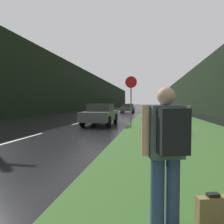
# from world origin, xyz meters

# --- Properties ---
(grass_verge) EXTENTS (6.00, 240.00, 0.02)m
(grass_verge) POSITION_xyz_m (6.82, 40.00, 0.01)
(grass_verge) COLOR #386028
(grass_verge) RESTS_ON ground_plane
(lane_stripe_b) EXTENTS (0.12, 3.00, 0.01)m
(lane_stripe_b) POSITION_xyz_m (0.00, 7.40, 0.00)
(lane_stripe_b) COLOR silver
(lane_stripe_b) RESTS_ON ground_plane
(lane_stripe_c) EXTENTS (0.12, 3.00, 0.01)m
(lane_stripe_c) POSITION_xyz_m (0.00, 14.40, 0.00)
(lane_stripe_c) COLOR silver
(lane_stripe_c) RESTS_ON ground_plane
(lane_stripe_d) EXTENTS (0.12, 3.00, 0.01)m
(lane_stripe_d) POSITION_xyz_m (0.00, 21.40, 0.00)
(lane_stripe_d) COLOR silver
(lane_stripe_d) RESTS_ON ground_plane
(lane_stripe_e) EXTENTS (0.12, 3.00, 0.01)m
(lane_stripe_e) POSITION_xyz_m (0.00, 28.40, 0.00)
(lane_stripe_e) COLOR silver
(lane_stripe_e) RESTS_ON ground_plane
(lane_stripe_f) EXTENTS (0.12, 3.00, 0.01)m
(lane_stripe_f) POSITION_xyz_m (0.00, 35.40, 0.00)
(lane_stripe_f) COLOR silver
(lane_stripe_f) RESTS_ON ground_plane
(treeline_far_side) EXTENTS (2.00, 140.00, 8.95)m
(treeline_far_side) POSITION_xyz_m (-9.82, 50.00, 4.48)
(treeline_far_side) COLOR black
(treeline_far_side) RESTS_ON ground_plane
(treeline_near_side) EXTENTS (2.00, 140.00, 6.87)m
(treeline_near_side) POSITION_xyz_m (12.82, 50.00, 3.44)
(treeline_near_side) COLOR black
(treeline_near_side) RESTS_ON ground_plane
(stop_sign) EXTENTS (0.68, 0.07, 3.06)m
(stop_sign) POSITION_xyz_m (4.17, 11.58, 1.87)
(stop_sign) COLOR slate
(stop_sign) RESTS_ON ground_plane
(hitchhiker_with_backpack) EXTENTS (0.56, 0.49, 1.67)m
(hitchhiker_with_backpack) POSITION_xyz_m (5.41, 2.20, 0.96)
(hitchhiker_with_backpack) COLOR navy
(hitchhiker_with_backpack) RESTS_ON ground_plane
(suitcase) EXTENTS (0.41, 0.22, 0.42)m
(suitcase) POSITION_xyz_m (5.95, 2.35, 0.19)
(suitcase) COLOR olive
(suitcase) RESTS_ON ground_plane
(car_passing_near) EXTENTS (1.91, 4.13, 1.46)m
(car_passing_near) POSITION_xyz_m (1.91, 13.27, 0.74)
(car_passing_near) COLOR #4C514C
(car_passing_near) RESTS_ON ground_plane
(car_passing_far) EXTENTS (1.95, 4.17, 1.44)m
(car_passing_far) POSITION_xyz_m (1.91, 31.68, 0.73)
(car_passing_far) COLOR #4C514C
(car_passing_far) RESTS_ON ground_plane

